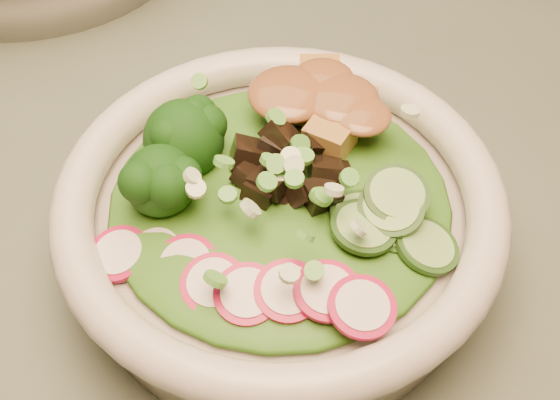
% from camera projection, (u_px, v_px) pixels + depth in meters
% --- Properties ---
extents(dining_table, '(1.20, 0.80, 0.75)m').
position_uv_depth(dining_table, '(313.00, 272.00, 0.60)').
color(dining_table, black).
rests_on(dining_table, ground).
extents(salad_bowl, '(0.25, 0.25, 0.07)m').
position_uv_depth(salad_bowl, '(280.00, 222.00, 0.44)').
color(salad_bowl, beige).
rests_on(salad_bowl, dining_table).
extents(lettuce_bed, '(0.19, 0.19, 0.02)m').
position_uv_depth(lettuce_bed, '(280.00, 199.00, 0.42)').
color(lettuce_bed, '#295712').
rests_on(lettuce_bed, salad_bowl).
extents(broccoli_florets, '(0.08, 0.07, 0.04)m').
position_uv_depth(broccoli_florets, '(177.00, 163.00, 0.42)').
color(broccoli_florets, black).
rests_on(broccoli_florets, salad_bowl).
extents(radish_slices, '(0.10, 0.05, 0.02)m').
position_uv_depth(radish_slices, '(251.00, 287.00, 0.38)').
color(radish_slices, '#A30C37').
rests_on(radish_slices, salad_bowl).
extents(cucumber_slices, '(0.07, 0.07, 0.03)m').
position_uv_depth(cucumber_slices, '(390.00, 211.00, 0.40)').
color(cucumber_slices, '#86BB68').
rests_on(cucumber_slices, salad_bowl).
extents(mushroom_heap, '(0.07, 0.07, 0.04)m').
position_uv_depth(mushroom_heap, '(286.00, 169.00, 0.42)').
color(mushroom_heap, black).
rests_on(mushroom_heap, salad_bowl).
extents(tofu_cubes, '(0.09, 0.06, 0.03)m').
position_uv_depth(tofu_cubes, '(310.00, 114.00, 0.45)').
color(tofu_cubes, '#A37236').
rests_on(tofu_cubes, salad_bowl).
extents(peanut_sauce, '(0.06, 0.05, 0.01)m').
position_uv_depth(peanut_sauce, '(311.00, 99.00, 0.44)').
color(peanut_sauce, brown).
rests_on(peanut_sauce, tofu_cubes).
extents(scallion_garnish, '(0.18, 0.18, 0.02)m').
position_uv_depth(scallion_garnish, '(280.00, 172.00, 0.41)').
color(scallion_garnish, '#54A43A').
rests_on(scallion_garnish, salad_bowl).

